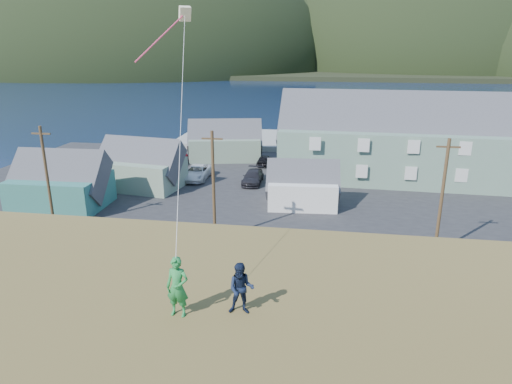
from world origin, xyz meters
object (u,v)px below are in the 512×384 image
shed_palegreen_far (225,141)px  lodge (434,141)px  shed_palegreen_near (140,166)px  kite_flyer_navy (241,289)px  wharf (262,140)px  shed_teal (60,183)px  shed_white (303,185)px  kite_flyer_green (177,287)px

shed_palegreen_far → lodge: bearing=-25.8°
shed_palegreen_near → kite_flyer_navy: size_ratio=6.10×
shed_palegreen_far → shed_palegreen_near: bearing=-125.2°
wharf → shed_teal: (-14.34, -33.31, 2.08)m
wharf → kite_flyer_navy: kite_flyer_navy is taller
kite_flyer_navy → lodge: bearing=66.1°
wharf → lodge: 28.96m
shed_palegreen_near → wharf: bearing=78.6°
shed_teal → kite_flyer_navy: kite_flyer_navy is taller
shed_white → shed_palegreen_far: shed_palegreen_far is taller
shed_teal → lodge: bearing=20.9°
wharf → kite_flyer_green: 60.47m
lodge → shed_white: (-13.85, -10.91, -2.53)m
lodge → shed_palegreen_near: lodge is taller
shed_white → shed_palegreen_far: bearing=119.6°
shed_teal → shed_white: size_ratio=1.22×
kite_flyer_navy → wharf: bearing=92.7°
shed_palegreen_near → kite_flyer_navy: 37.90m
lodge → shed_teal: lodge is taller
shed_teal → wharf: bearing=65.3°
shed_palegreen_near → shed_white: shed_palegreen_near is taller
shed_white → kite_flyer_navy: bearing=-94.2°
shed_white → shed_palegreen_far: size_ratio=0.67×
kite_flyer_green → kite_flyer_navy: size_ratio=1.15×
shed_teal → shed_palegreen_near: shed_teal is taller
lodge → shed_palegreen_near: size_ratio=3.55×
wharf → shed_palegreen_far: bearing=-105.4°
shed_teal → kite_flyer_green: 33.81m
shed_palegreen_near → shed_palegreen_far: size_ratio=0.91×
shed_teal → kite_flyer_navy: (22.23, -25.96, 5.47)m
shed_palegreen_near → kite_flyer_green: (15.56, -33.63, 5.64)m
shed_palegreen_far → kite_flyer_green: bearing=-90.4°
shed_teal → shed_palegreen_far: (11.05, 21.35, -0.00)m
wharf → shed_palegreen_near: size_ratio=2.66×
shed_palegreen_near → shed_palegreen_far: 15.38m
lodge → shed_teal: bearing=-155.6°
shed_white → shed_palegreen_far: (-11.42, 17.34, 0.41)m
lodge → kite_flyer_green: size_ratio=18.80×
shed_teal → shed_palegreen_near: bearing=54.8°
shed_teal → kite_flyer_green: (20.43, -26.36, 5.59)m
shed_teal → shed_palegreen_near: size_ratio=0.89×
shed_palegreen_near → kite_flyer_green: 37.48m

